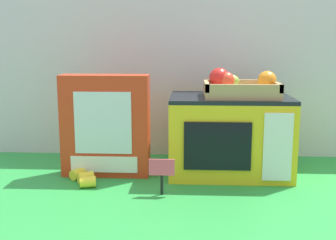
% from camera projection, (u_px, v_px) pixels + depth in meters
% --- Properties ---
extents(ground_plane, '(1.70, 1.70, 0.00)m').
position_uv_depth(ground_plane, '(176.00, 176.00, 1.32)').
color(ground_plane, green).
rests_on(ground_plane, ground).
extents(display_back_panel, '(1.61, 0.03, 0.59)m').
position_uv_depth(display_back_panel, '(179.00, 75.00, 1.53)').
color(display_back_panel, silver).
rests_on(display_back_panel, ground).
extents(toy_microwave, '(0.37, 0.26, 0.25)m').
position_uv_depth(toy_microwave, '(229.00, 135.00, 1.33)').
color(toy_microwave, yellow).
rests_on(toy_microwave, ground).
extents(food_groups_crate, '(0.22, 0.17, 0.09)m').
position_uv_depth(food_groups_crate, '(238.00, 87.00, 1.30)').
color(food_groups_crate, tan).
rests_on(food_groups_crate, toy_microwave).
extents(cookie_set_box, '(0.27, 0.08, 0.31)m').
position_uv_depth(cookie_set_box, '(106.00, 126.00, 1.31)').
color(cookie_set_box, red).
rests_on(cookie_set_box, ground).
extents(price_sign, '(0.07, 0.01, 0.10)m').
position_uv_depth(price_sign, '(162.00, 171.00, 1.15)').
color(price_sign, black).
rests_on(price_sign, ground).
extents(loose_toy_banana, '(0.10, 0.12, 0.03)m').
position_uv_depth(loose_toy_banana, '(84.00, 178.00, 1.25)').
color(loose_toy_banana, yellow).
rests_on(loose_toy_banana, ground).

